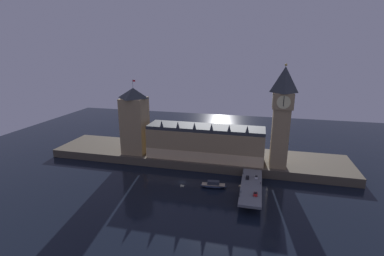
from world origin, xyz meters
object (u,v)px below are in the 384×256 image
Objects in this scene: car_northbound_lead at (247,177)px; street_lamp_far at (243,168)px; car_southbound_trail at (256,177)px; clock_tower at (282,114)px; boat_upstream at (213,185)px; pedestrian_near_rail at (241,191)px; street_lamp_near at (240,189)px; car_southbound_lead at (255,194)px; pedestrian_mid_walk at (261,183)px; victoria_tower at (135,121)px.

street_lamp_far is at bearing 115.81° from car_northbound_lead.
street_lamp_far is at bearing 149.96° from car_southbound_trail.
boat_upstream is (-38.42, -29.06, -39.88)m from clock_tower.
street_lamp_near reaches higher than pedestrian_near_rail.
clock_tower is 17.63× the size of car_southbound_lead.
car_northbound_lead is 23.69m from street_lamp_near.
car_northbound_lead is at bearing 143.44° from pedestrian_mid_walk.
pedestrian_mid_walk reaches higher than car_southbound_trail.
pedestrian_mid_walk is at bearing -47.98° from street_lamp_far.
car_northbound_lead is 7.56m from street_lamp_far.
pedestrian_mid_walk is at bearing -19.17° from victoria_tower.
victoria_tower is 33.86× the size of pedestrian_near_rail.
street_lamp_far reaches higher than pedestrian_near_rail.
street_lamp_near is 25.69m from boat_upstream.
car_southbound_trail reaches higher than car_northbound_lead.
pedestrian_mid_walk reaches higher than boat_upstream.
car_southbound_trail is (-0.00, 21.17, -0.00)m from car_southbound_lead.
car_southbound_trail is 0.25× the size of boat_upstream.
victoria_tower reaches higher than boat_upstream.
pedestrian_mid_walk is at bearing 58.16° from street_lamp_near.
pedestrian_near_rail is (-2.61, -18.95, 0.17)m from car_northbound_lead.
car_southbound_lead is at bearing 23.17° from street_lamp_near.
pedestrian_mid_walk is (92.85, -32.28, -23.95)m from victoria_tower.
street_lamp_near is at bearing -31.21° from victoria_tower.
car_southbound_lead is 0.23× the size of boat_upstream.
clock_tower is at bearing 65.19° from street_lamp_near.
car_northbound_lead is at bearing -17.30° from victoria_tower.
clock_tower is 104.16m from victoria_tower.
car_southbound_lead reaches higher than car_southbound_trail.
victoria_tower reaches higher than car_northbound_lead.
car_southbound_trail is 26.60m from boat_upstream.
clock_tower is 1.22× the size of victoria_tower.
car_southbound_trail reaches higher than boat_upstream.
street_lamp_near is 1.13× the size of street_lamp_far.
victoria_tower is at bearing 178.23° from clock_tower.
car_southbound_lead reaches higher than boat_upstream.
clock_tower is at bearing 51.55° from car_northbound_lead.
clock_tower is 4.12× the size of boat_upstream.
victoria_tower is 3.36× the size of boat_upstream.
car_southbound_lead is 9.61m from street_lamp_near.
street_lamp_far reaches higher than car_southbound_lead.
victoria_tower reaches higher than pedestrian_mid_walk.
car_northbound_lead is (-18.49, -23.29, -35.13)m from clock_tower.
victoria_tower is 98.10m from street_lamp_near.
pedestrian_near_rail is 22.31m from boat_upstream.
victoria_tower is 92.28m from car_northbound_lead.
clock_tower is 9.92× the size of street_lamp_near.
street_lamp_near is (-10.82, -17.43, 3.35)m from pedestrian_mid_walk.
street_lamp_far is (-0.00, 29.44, -0.47)m from street_lamp_near.
boat_upstream is at bearing 142.75° from pedestrian_near_rail.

